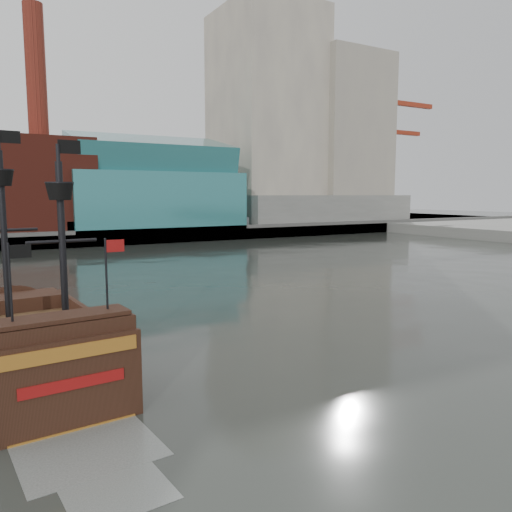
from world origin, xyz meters
TOP-DOWN VIEW (x-y plane):
  - ground at (0.00, 0.00)m, footprint 400.00×400.00m
  - promenade_far at (0.00, 92.00)m, footprint 220.00×60.00m
  - seawall at (0.00, 62.50)m, footprint 220.00×1.00m
  - skyline at (5.21, 84.56)m, footprint 149.00×45.00m
  - crane_a at (78.63, 82.00)m, footprint 22.50×4.00m
  - crane_b at (88.23, 92.00)m, footprint 19.10×4.00m
  - pirate_ship at (-16.83, 5.51)m, footprint 5.99×16.08m

SIDE VIEW (x-z plane):
  - ground at x=0.00m, z-range 0.00..0.00m
  - promenade_far at x=0.00m, z-range 0.00..2.00m
  - pirate_ship at x=-16.83m, z-range -4.83..6.97m
  - seawall at x=0.00m, z-range 0.00..2.60m
  - crane_b at x=88.23m, z-range 2.45..28.70m
  - crane_a at x=78.63m, z-range 2.99..35.24m
  - skyline at x=5.21m, z-range -6.45..55.55m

